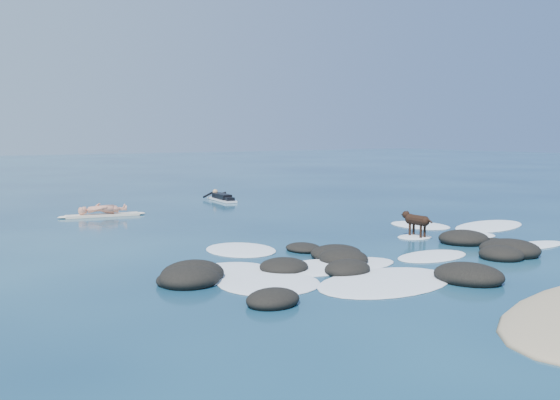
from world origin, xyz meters
TOP-DOWN VIEW (x-y plane):
  - ground at (0.00, 0.00)m, footprint 160.00×160.00m
  - reef_rocks at (-1.87, -2.36)m, footprint 14.35×6.26m
  - breaking_foam at (-1.01, -1.47)m, footprint 14.64×7.78m
  - standing_surfer_rig at (-4.67, 9.83)m, footprint 3.22×1.01m
  - paddling_surfer_rig at (1.67, 12.18)m, footprint 1.19×2.69m
  - dog at (1.59, -0.08)m, footprint 0.33×1.26m

SIDE VIEW (x-z plane):
  - ground at x=0.00m, z-range 0.00..0.00m
  - breaking_foam at x=-1.01m, z-range -0.05..0.07m
  - reef_rocks at x=-1.87m, z-range -0.17..0.41m
  - paddling_surfer_rig at x=1.67m, z-range -0.07..0.39m
  - dog at x=1.59m, z-range 0.13..0.93m
  - standing_surfer_rig at x=-4.67m, z-range -0.19..1.64m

